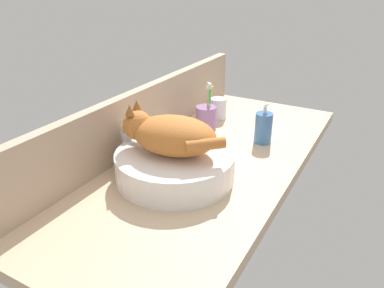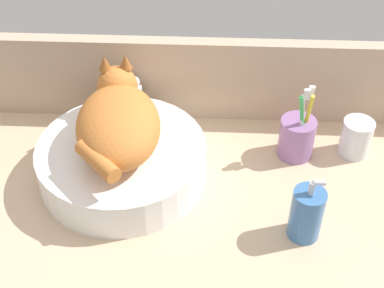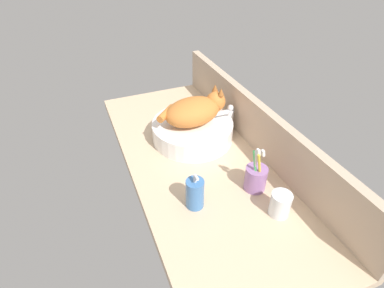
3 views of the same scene
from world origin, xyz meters
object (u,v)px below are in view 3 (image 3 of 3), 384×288
object	(u,v)px
faucet	(227,118)
water_glass	(280,205)
cat	(195,110)
sink_basin	(192,131)
toothbrush_cup	(256,178)
soap_dispenser	(195,193)

from	to	relation	value
faucet	water_glass	size ratio (longest dim) A/B	1.57
cat	faucet	size ratio (longest dim) A/B	2.38
sink_basin	toothbrush_cup	distance (cm)	38.90
faucet	water_glass	distance (cm)	51.19
sink_basin	faucet	bearing A→B (deg)	88.09
toothbrush_cup	water_glass	bearing A→B (deg)	5.03
cat	soap_dispenser	distance (cm)	41.51
soap_dispenser	water_glass	size ratio (longest dim) A/B	1.67
cat	sink_basin	bearing A→B (deg)	-77.79
toothbrush_cup	water_glass	distance (cm)	13.45
soap_dispenser	water_glass	distance (cm)	28.43
sink_basin	toothbrush_cup	size ratio (longest dim) A/B	1.91
toothbrush_cup	faucet	bearing A→B (deg)	167.81
soap_dispenser	water_glass	world-z (taller)	soap_dispenser
soap_dispenser	sink_basin	bearing A→B (deg)	158.68
faucet	soap_dispenser	size ratio (longest dim) A/B	0.94
faucet	toothbrush_cup	xyz separation A→B (cm)	(37.27, -8.05, -2.21)
cat	toothbrush_cup	distance (cm)	39.94
faucet	toothbrush_cup	world-z (taller)	toothbrush_cup
sink_basin	faucet	world-z (taller)	faucet
sink_basin	toothbrush_cup	xyz separation A→B (cm)	(37.84, 8.98, 0.88)
cat	water_glass	world-z (taller)	cat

